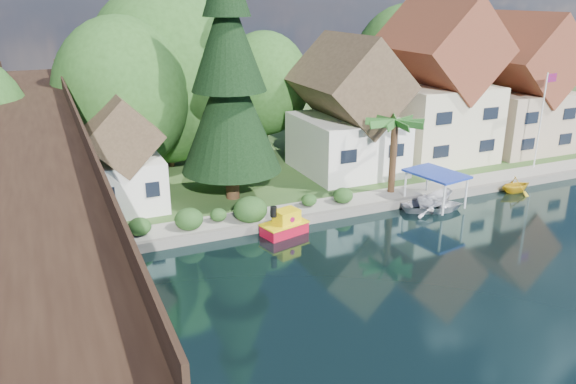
{
  "coord_description": "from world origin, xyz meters",
  "views": [
    {
      "loc": [
        -15.39,
        -22.86,
        14.39
      ],
      "look_at": [
        -2.66,
        6.0,
        3.2
      ],
      "focal_mm": 35.0,
      "sensor_mm": 36.0,
      "label": 1
    }
  ],
  "objects_px": {
    "house_center": "(436,91)",
    "palm_tree": "(395,125)",
    "trestle_bridge": "(41,193)",
    "house_left": "(348,115)",
    "flagpole": "(543,111)",
    "house_right": "(518,92)",
    "shed": "(122,161)",
    "boat_white_a": "(433,204)",
    "tugboat": "(285,225)",
    "boat_yellow": "(516,184)",
    "boat_canopy": "(435,193)",
    "conifer": "(229,81)"
  },
  "relations": [
    {
      "from": "house_center",
      "to": "palm_tree",
      "type": "xyz_separation_m",
      "value": [
        -8.66,
        -6.67,
        -0.83
      ]
    },
    {
      "from": "trestle_bridge",
      "to": "house_left",
      "type": "distance_m",
      "value": 25.42
    },
    {
      "from": "palm_tree",
      "to": "flagpole",
      "type": "relative_size",
      "value": 0.73
    },
    {
      "from": "house_right",
      "to": "shed",
      "type": "xyz_separation_m",
      "value": [
        -36.0,
        -1.5,
        -1.95
      ]
    },
    {
      "from": "house_right",
      "to": "shed",
      "type": "relative_size",
      "value": 1.59
    },
    {
      "from": "shed",
      "to": "boat_white_a",
      "type": "bearing_deg",
      "value": -21.77
    },
    {
      "from": "trestle_bridge",
      "to": "house_right",
      "type": "bearing_deg",
      "value": 14.79
    },
    {
      "from": "flagpole",
      "to": "boat_white_a",
      "type": "relative_size",
      "value": 1.83
    },
    {
      "from": "trestle_bridge",
      "to": "shed",
      "type": "xyz_separation_m",
      "value": [
        5.0,
        9.33,
        -1.52
      ]
    },
    {
      "from": "shed",
      "to": "palm_tree",
      "type": "relative_size",
      "value": 1.35
    },
    {
      "from": "shed",
      "to": "flagpole",
      "type": "bearing_deg",
      "value": -7.43
    },
    {
      "from": "tugboat",
      "to": "boat_yellow",
      "type": "distance_m",
      "value": 19.29
    },
    {
      "from": "house_left",
      "to": "flagpole",
      "type": "relative_size",
      "value": 1.39
    },
    {
      "from": "flagpole",
      "to": "boat_white_a",
      "type": "height_order",
      "value": "flagpole"
    },
    {
      "from": "house_center",
      "to": "flagpole",
      "type": "relative_size",
      "value": 1.75
    },
    {
      "from": "boat_white_a",
      "to": "house_left",
      "type": "bearing_deg",
      "value": 29.22
    },
    {
      "from": "house_right",
      "to": "palm_tree",
      "type": "relative_size",
      "value": 2.14
    },
    {
      "from": "trestle_bridge",
      "to": "boat_canopy",
      "type": "xyz_separation_m",
      "value": [
        25.13,
        1.88,
        -4.23
      ]
    },
    {
      "from": "trestle_bridge",
      "to": "conifer",
      "type": "bearing_deg",
      "value": 33.94
    },
    {
      "from": "conifer",
      "to": "tugboat",
      "type": "bearing_deg",
      "value": -78.49
    },
    {
      "from": "house_center",
      "to": "boat_canopy",
      "type": "relative_size",
      "value": 3.09
    },
    {
      "from": "flagpole",
      "to": "house_left",
      "type": "bearing_deg",
      "value": 158.84
    },
    {
      "from": "tugboat",
      "to": "boat_yellow",
      "type": "height_order",
      "value": "tugboat"
    },
    {
      "from": "conifer",
      "to": "flagpole",
      "type": "distance_m",
      "value": 26.13
    },
    {
      "from": "boat_yellow",
      "to": "house_center",
      "type": "bearing_deg",
      "value": 6.5
    },
    {
      "from": "conifer",
      "to": "boat_white_a",
      "type": "bearing_deg",
      "value": -28.75
    },
    {
      "from": "trestle_bridge",
      "to": "palm_tree",
      "type": "height_order",
      "value": "trestle_bridge"
    },
    {
      "from": "boat_canopy",
      "to": "boat_yellow",
      "type": "bearing_deg",
      "value": 0.74
    },
    {
      "from": "house_left",
      "to": "flagpole",
      "type": "height_order",
      "value": "house_left"
    },
    {
      "from": "house_center",
      "to": "conifer",
      "type": "xyz_separation_m",
      "value": [
        -19.71,
        -3.06,
        2.39
      ]
    },
    {
      "from": "house_right",
      "to": "boat_canopy",
      "type": "bearing_deg",
      "value": -150.58
    },
    {
      "from": "boat_canopy",
      "to": "boat_white_a",
      "type": "bearing_deg",
      "value": -133.68
    },
    {
      "from": "tugboat",
      "to": "boat_yellow",
      "type": "relative_size",
      "value": 1.2
    },
    {
      "from": "house_center",
      "to": "flagpole",
      "type": "bearing_deg",
      "value": -46.46
    },
    {
      "from": "shed",
      "to": "flagpole",
      "type": "relative_size",
      "value": 0.99
    },
    {
      "from": "palm_tree",
      "to": "shed",
      "type": "bearing_deg",
      "value": 165.71
    },
    {
      "from": "shed",
      "to": "boat_white_a",
      "type": "relative_size",
      "value": 1.81
    },
    {
      "from": "palm_tree",
      "to": "tugboat",
      "type": "distance_m",
      "value": 11.28
    },
    {
      "from": "trestle_bridge",
      "to": "boat_white_a",
      "type": "distance_m",
      "value": 25.24
    },
    {
      "from": "house_center",
      "to": "boat_white_a",
      "type": "distance_m",
      "value": 13.64
    },
    {
      "from": "palm_tree",
      "to": "tugboat",
      "type": "relative_size",
      "value": 1.82
    },
    {
      "from": "tugboat",
      "to": "house_left",
      "type": "bearing_deg",
      "value": 43.51
    },
    {
      "from": "house_left",
      "to": "house_center",
      "type": "relative_size",
      "value": 0.79
    },
    {
      "from": "trestle_bridge",
      "to": "house_center",
      "type": "bearing_deg",
      "value": 19.49
    },
    {
      "from": "trestle_bridge",
      "to": "palm_tree",
      "type": "bearing_deg",
      "value": 11.28
    },
    {
      "from": "trestle_bridge",
      "to": "house_right",
      "type": "xyz_separation_m",
      "value": [
        41.0,
        10.83,
        0.43
      ]
    },
    {
      "from": "conifer",
      "to": "boat_canopy",
      "type": "relative_size",
      "value": 3.84
    },
    {
      "from": "conifer",
      "to": "boat_canopy",
      "type": "distance_m",
      "value": 16.28
    },
    {
      "from": "house_center",
      "to": "boat_white_a",
      "type": "xyz_separation_m",
      "value": [
        -7.28,
        -9.88,
        -5.97
      ]
    },
    {
      "from": "palm_tree",
      "to": "boat_canopy",
      "type": "distance_m",
      "value": 5.55
    }
  ]
}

